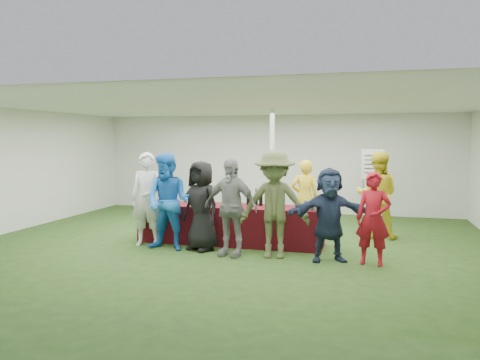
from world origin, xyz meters
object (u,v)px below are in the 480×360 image
(dump_bucket, at_px, (310,205))
(customer_0, at_px, (148,199))
(serving_table, at_px, (230,224))
(customer_3, at_px, (230,207))
(wine_list_sign, at_px, (372,170))
(customer_2, at_px, (201,206))
(customer_6, at_px, (373,219))
(customer_5, at_px, (329,215))
(staff_back, at_px, (377,195))
(customer_4, at_px, (274,204))
(customer_1, at_px, (168,202))
(staff_pourer, at_px, (305,198))

(dump_bucket, xyz_separation_m, customer_0, (-3.05, -0.36, 0.05))
(serving_table, bearing_deg, customer_3, -73.30)
(wine_list_sign, relative_size, customer_2, 1.10)
(customer_3, bearing_deg, customer_6, 11.10)
(customer_5, bearing_deg, staff_back, 52.00)
(dump_bucket, bearing_deg, serving_table, 172.08)
(dump_bucket, distance_m, customer_4, 0.83)
(serving_table, distance_m, customer_3, 1.07)
(customer_4, height_order, customer_5, customer_4)
(customer_2, bearing_deg, wine_list_sign, 73.17)
(customer_4, xyz_separation_m, customer_5, (0.93, 0.00, -0.14))
(dump_bucket, height_order, customer_4, customer_4)
(serving_table, height_order, customer_3, customer_3)
(wine_list_sign, relative_size, customer_1, 1.01)
(customer_2, xyz_separation_m, customer_4, (1.40, -0.20, 0.10))
(wine_list_sign, distance_m, customer_0, 5.30)
(customer_2, bearing_deg, dump_bucket, 37.89)
(wine_list_sign, height_order, customer_6, wine_list_sign)
(customer_1, xyz_separation_m, customer_4, (1.98, -0.04, 0.03))
(dump_bucket, relative_size, staff_back, 0.13)
(staff_pourer, relative_size, customer_5, 1.02)
(wine_list_sign, xyz_separation_m, staff_back, (0.10, -1.37, -0.43))
(dump_bucket, distance_m, customer_5, 0.74)
(staff_pourer, distance_m, customer_4, 2.05)
(serving_table, xyz_separation_m, staff_back, (2.77, 1.33, 0.51))
(staff_back, distance_m, customer_0, 4.65)
(dump_bucket, distance_m, staff_back, 1.95)
(serving_table, xyz_separation_m, customer_5, (1.97, -0.85, 0.41))
(customer_6, bearing_deg, wine_list_sign, 97.66)
(dump_bucket, bearing_deg, customer_4, -130.44)
(customer_0, bearing_deg, customer_4, -14.60)
(customer_3, distance_m, customer_5, 1.70)
(customer_1, height_order, customer_4, customer_4)
(staff_back, relative_size, customer_6, 1.17)
(staff_back, bearing_deg, serving_table, 30.09)
(customer_0, xyz_separation_m, customer_1, (0.53, -0.24, -0.00))
(customer_5, bearing_deg, customer_6, -21.05)
(dump_bucket, relative_size, customer_1, 0.13)
(staff_pourer, bearing_deg, customer_5, 95.71)
(customer_0, bearing_deg, dump_bucket, -1.69)
(serving_table, relative_size, customer_0, 2.01)
(customer_0, height_order, customer_6, customer_0)
(dump_bucket, distance_m, customer_6, 1.28)
(customer_6, bearing_deg, staff_back, 95.13)
(dump_bucket, bearing_deg, staff_pourer, 101.52)
(staff_back, height_order, customer_5, staff_back)
(customer_1, relative_size, customer_2, 1.09)
(staff_pourer, xyz_separation_m, customer_4, (-0.25, -2.03, 0.12))
(customer_4, bearing_deg, dump_bucket, 42.37)
(customer_2, bearing_deg, customer_1, -139.75)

